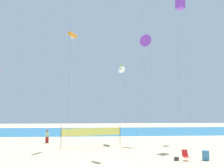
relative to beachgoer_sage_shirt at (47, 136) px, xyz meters
The scene contains 10 objects.
ocean_band 18.59m from the beachgoer_sage_shirt, 68.82° to the left, with size 120.00×20.00×0.01m, color #1E6B99.
beachgoer_sage_shirt is the anchor object (origin of this frame).
folding_beach_chair 18.42m from the beachgoer_sage_shirt, 39.33° to the right, with size 0.52×0.65×0.89m.
trash_barrel 19.88m from the beachgoer_sage_shirt, 36.16° to the right, with size 0.61×0.61×0.82m, color teal.
volleyball_net 6.80m from the beachgoer_sage_shirt, 28.64° to the right, with size 7.12×1.80×2.40m.
beach_handbag 17.84m from the beachgoer_sage_shirt, 41.11° to the right, with size 0.38×0.19×0.31m, color #2D2D33.
kite_orange_tube 13.56m from the beachgoer_sage_shirt, 49.65° to the right, with size 1.02×1.44×13.69m.
kite_white_inflatable 13.37m from the beachgoer_sage_shirt, ahead, with size 1.14×2.44×10.54m.
kite_violet_box 24.35m from the beachgoer_sage_shirt, 14.01° to the right, with size 1.26×1.26×18.58m.
kite_violet_delta 18.53m from the beachgoer_sage_shirt, ahead, with size 1.65×1.33×14.71m.
Camera 1 is at (-0.23, -17.41, 4.35)m, focal length 37.78 mm.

